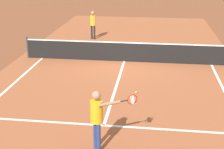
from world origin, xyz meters
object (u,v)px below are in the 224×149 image
(player_far, at_px, (93,22))
(tennis_ball_mid_court, at_px, (136,92))
(player_near, at_px, (98,114))
(net, at_px, (124,52))

(player_far, relative_size, tennis_ball_mid_court, 25.86)
(tennis_ball_mid_court, bearing_deg, player_far, 111.23)
(player_far, distance_m, tennis_ball_mid_court, 8.72)
(player_near, relative_size, player_far, 0.99)
(player_near, bearing_deg, tennis_ball_mid_court, 79.20)
(net, distance_m, tennis_ball_mid_court, 3.90)
(net, relative_size, player_far, 5.71)
(net, bearing_deg, player_far, 118.52)
(player_near, bearing_deg, player_far, 101.24)
(net, xyz_separation_m, player_far, (-2.33, 4.28, 0.56))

